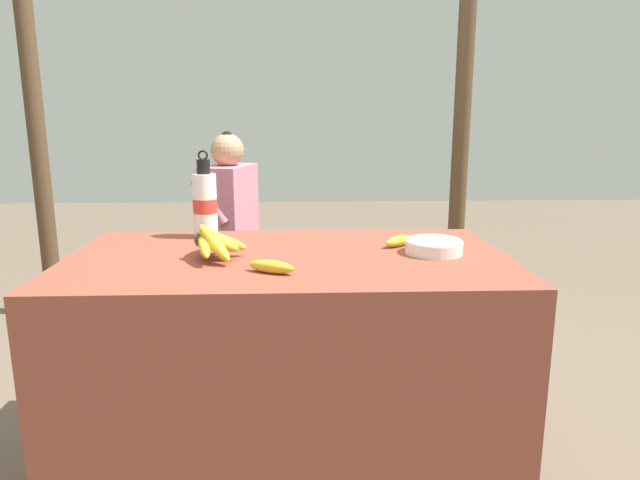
{
  "coord_description": "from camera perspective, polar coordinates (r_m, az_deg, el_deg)",
  "views": [
    {
      "loc": [
        0.03,
        -1.83,
        1.22
      ],
      "look_at": [
        0.11,
        0.05,
        0.8
      ],
      "focal_mm": 32.0,
      "sensor_mm": 36.0,
      "label": 1
    }
  ],
  "objects": [
    {
      "name": "ground_plane",
      "position": [
        2.2,
        -2.96,
        -20.95
      ],
      "size": [
        12.0,
        12.0,
        0.0
      ],
      "primitive_type": "plane",
      "color": "brown"
    },
    {
      "name": "market_counter",
      "position": [
        2.02,
        -3.08,
        -11.99
      ],
      "size": [
        1.45,
        0.81,
        0.76
      ],
      "color": "brown",
      "rests_on": "ground_plane"
    },
    {
      "name": "banana_bunch_ripe",
      "position": [
        1.86,
        -10.69,
        -0.06
      ],
      "size": [
        0.18,
        0.26,
        0.13
      ],
      "color": "#4C381E",
      "rests_on": "market_counter"
    },
    {
      "name": "serving_bowl",
      "position": [
        1.95,
        11.33,
        -0.56
      ],
      "size": [
        0.19,
        0.19,
        0.05
      ],
      "color": "white",
      "rests_on": "market_counter"
    },
    {
      "name": "water_bottle",
      "position": [
        2.19,
        -11.43,
        3.59
      ],
      "size": [
        0.09,
        0.09,
        0.33
      ],
      "color": "white",
      "rests_on": "market_counter"
    },
    {
      "name": "loose_banana_front",
      "position": [
        1.69,
        -4.88,
        -2.67
      ],
      "size": [
        0.15,
        0.1,
        0.04
      ],
      "rotation": [
        0.0,
        0.0,
        -0.44
      ],
      "color": "gold",
      "rests_on": "market_counter"
    },
    {
      "name": "loose_banana_side",
      "position": [
        2.03,
        7.9,
        -0.08
      ],
      "size": [
        0.13,
        0.12,
        0.04
      ],
      "rotation": [
        0.0,
        0.0,
        0.71
      ],
      "color": "gold",
      "rests_on": "market_counter"
    },
    {
      "name": "wooden_bench",
      "position": [
        3.15,
        -7.02,
        -3.12
      ],
      "size": [
        1.38,
        0.32,
        0.45
      ],
      "color": "#4C3823",
      "rests_on": "ground_plane"
    },
    {
      "name": "seated_vendor",
      "position": [
        3.08,
        -9.82,
        1.82
      ],
      "size": [
        0.46,
        0.43,
        1.12
      ],
      "rotation": [
        0.0,
        0.0,
        2.85
      ],
      "color": "#564C60",
      "rests_on": "ground_plane"
    },
    {
      "name": "banana_bunch_green",
      "position": [
        3.11,
        0.44,
        -0.62
      ],
      "size": [
        0.15,
        0.24,
        0.12
      ],
      "color": "#4C381E",
      "rests_on": "wooden_bench"
    },
    {
      "name": "support_post_near",
      "position": [
        3.74,
        -26.66,
        11.48
      ],
      "size": [
        0.1,
        0.1,
        2.45
      ],
      "color": "#4C3823",
      "rests_on": "ground_plane"
    },
    {
      "name": "support_post_far",
      "position": [
        3.56,
        14.06,
        12.43
      ],
      "size": [
        0.1,
        0.1,
        2.45
      ],
      "color": "#4C3823",
      "rests_on": "ground_plane"
    }
  ]
}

